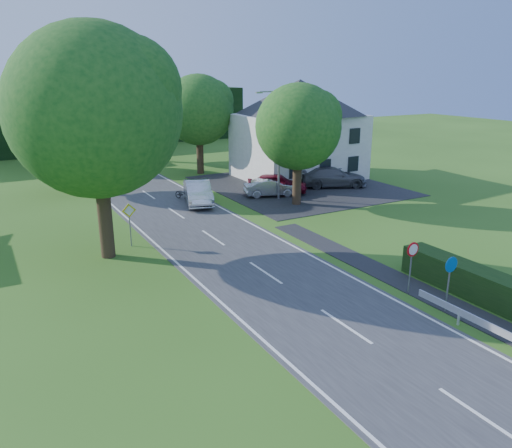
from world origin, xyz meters
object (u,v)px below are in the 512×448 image
parked_car_silver_a (271,187)px  parked_car_silver_b (337,174)px  motorcycle (183,194)px  parked_car_red (277,184)px  parasol (275,170)px  streetlight (278,140)px  moving_car (198,192)px  parked_car_grey (333,177)px

parked_car_silver_a → parked_car_silver_b: bearing=-60.2°
motorcycle → parked_car_silver_a: parked_car_silver_a is taller
parked_car_silver_b → parked_car_red: bearing=73.6°
parked_car_red → parked_car_silver_a: (-0.81, -0.39, -0.13)m
parked_car_silver_b → parasol: bearing=38.0°
streetlight → parked_car_silver_b: 9.07m
parasol → parked_car_silver_a: bearing=-125.0°
moving_car → parked_car_red: size_ratio=1.08×
streetlight → parked_car_red: 3.98m
parked_car_grey → parked_car_silver_b: size_ratio=1.15×
streetlight → motorcycle: streetlight is taller
streetlight → parasol: size_ratio=3.27×
streetlight → motorcycle: bearing=152.6°
parked_car_grey → moving_car: bearing=112.3°
motorcycle → parked_car_silver_b: parked_car_silver_b is taller
parked_car_silver_b → parked_car_silver_a: bearing=75.3°
parked_car_red → parked_car_grey: parked_car_grey is taller
parked_car_silver_a → parked_car_grey: (6.19, 0.24, 0.14)m
parked_car_silver_a → parasol: 4.90m
streetlight → parked_car_grey: 7.32m
parked_car_grey → parasol: parasol is taller
parked_car_red → parked_car_silver_b: size_ratio=0.97×
parked_car_red → parked_car_grey: size_ratio=0.84×
streetlight → parked_car_silver_a: size_ratio=1.96×
streetlight → parked_car_silver_b: (7.81, 2.69, -3.75)m
motorcycle → parked_car_silver_b: 14.08m
moving_car → parked_car_silver_a: (5.77, -0.64, -0.16)m
motorcycle → parasol: bearing=-9.5°
parasol → moving_car: bearing=-158.6°
streetlight → parasol: 6.65m
moving_car → parasol: size_ratio=2.06×
motorcycle → parked_car_silver_a: (6.31, -2.25, 0.23)m
streetlight → parked_car_silver_b: streetlight is taller
streetlight → parked_car_red: bearing=58.3°
streetlight → moving_car: bearing=164.0°
moving_car → parked_car_silver_a: bearing=10.5°
parked_car_silver_a → parked_car_silver_b: size_ratio=0.84×
streetlight → parked_car_silver_b: bearing=19.0°
streetlight → parked_car_silver_a: 3.88m
motorcycle → parked_car_grey: parked_car_grey is taller
parked_car_red → parked_car_grey: (5.39, -0.15, 0.01)m
parked_car_silver_b → motorcycle: bearing=60.7°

